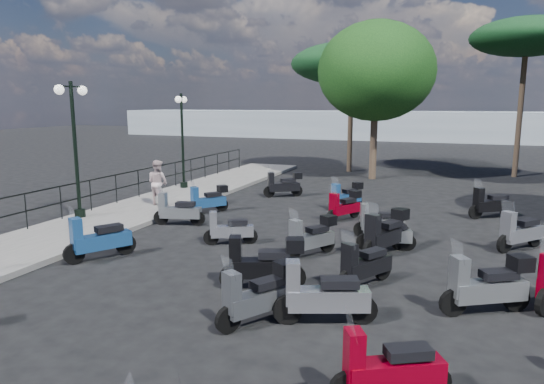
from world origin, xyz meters
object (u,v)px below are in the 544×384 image
(scooter_10, at_px, (344,206))
(scooter_20, at_px, (487,286))
(pine_0, at_px, (527,38))
(scooter_14, at_px, (323,296))
(scooter_2, at_px, (98,240))
(scooter_11, at_px, (284,185))
(scooter_9, at_px, (312,237))
(scooter_15, at_px, (385,234))
(lamp_post_1, at_px, (75,141))
(scooter_17, at_px, (346,196))
(scooter_16, at_px, (380,222))
(scooter_8, at_px, (264,264))
(scooter_22, at_px, (386,234))
(scooter_7, at_px, (258,296))
(scooter_28, at_px, (491,205))
(broadleaf_tree, at_px, (376,72))
(scooter_4, at_px, (229,230))
(pedestrian_far, at_px, (158,183))
(scooter_3, at_px, (178,211))
(scooter_21, at_px, (364,266))
(pine_2, at_px, (352,64))
(scooter_27, at_px, (520,232))
(lamp_post_2, at_px, (182,135))
(scooter_19, at_px, (389,370))

(scooter_10, height_order, scooter_20, scooter_20)
(pine_0, bearing_deg, scooter_20, -96.50)
(scooter_14, bearing_deg, scooter_2, 55.15)
(scooter_11, xyz_separation_m, scooter_20, (7.40, -9.42, 0.04))
(scooter_20, bearing_deg, scooter_14, 87.87)
(scooter_9, xyz_separation_m, scooter_10, (-0.09, 4.13, -0.02))
(scooter_15, bearing_deg, scooter_20, -162.74)
(lamp_post_1, relative_size, scooter_20, 2.72)
(lamp_post_1, distance_m, scooter_17, 9.62)
(scooter_16, distance_m, scooter_17, 3.97)
(scooter_8, distance_m, scooter_22, 3.91)
(scooter_7, xyz_separation_m, scooter_11, (-3.60, 11.32, -0.01))
(scooter_28, relative_size, broadleaf_tree, 0.19)
(scooter_4, bearing_deg, scooter_10, -58.45)
(broadleaf_tree, bearing_deg, scooter_8, -88.36)
(scooter_14, distance_m, scooter_28, 10.39)
(scooter_8, height_order, scooter_16, scooter_8)
(scooter_22, bearing_deg, pedestrian_far, 8.22)
(scooter_3, distance_m, scooter_21, 7.26)
(pine_2, bearing_deg, pedestrian_far, -109.63)
(scooter_27, bearing_deg, scooter_22, 68.19)
(scooter_27, height_order, broadleaf_tree, broadleaf_tree)
(scooter_2, bearing_deg, scooter_17, -88.34)
(lamp_post_1, xyz_separation_m, scooter_11, (4.87, 6.45, -2.16))
(scooter_9, height_order, broadleaf_tree, broadleaf_tree)
(scooter_2, relative_size, scooter_20, 1.01)
(scooter_9, bearing_deg, scooter_22, -123.33)
(scooter_16, bearing_deg, pine_2, -2.05)
(lamp_post_2, xyz_separation_m, scooter_16, (9.39, -4.60, -2.07))
(pine_2, bearing_deg, scooter_20, -70.20)
(scooter_9, height_order, pine_0, pine_0)
(scooter_2, xyz_separation_m, pine_0, (11.11, 19.21, 6.65))
(scooter_19, relative_size, scooter_22, 0.86)
(scooter_15, height_order, scooter_28, scooter_28)
(lamp_post_1, relative_size, broadleaf_tree, 0.56)
(scooter_27, height_order, pine_2, pine_2)
(pedestrian_far, bearing_deg, scooter_10, -162.94)
(lamp_post_2, height_order, scooter_17, lamp_post_2)
(scooter_4, bearing_deg, scooter_2, 105.76)
(scooter_2, distance_m, scooter_19, 8.33)
(scooter_8, relative_size, scooter_9, 1.20)
(scooter_28, xyz_separation_m, pine_0, (1.71, 10.81, 6.68))
(scooter_9, relative_size, scooter_17, 1.10)
(scooter_8, distance_m, scooter_14, 1.97)
(scooter_17, bearing_deg, scooter_20, 155.54)
(scooter_11, distance_m, scooter_19, 14.21)
(scooter_16, height_order, scooter_22, scooter_22)
(scooter_19, bearing_deg, scooter_17, -14.10)
(scooter_22, relative_size, pine_0, 0.21)
(scooter_9, distance_m, scooter_14, 3.91)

